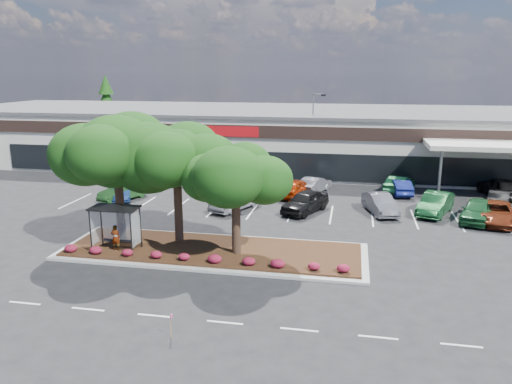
% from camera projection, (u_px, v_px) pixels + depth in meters
% --- Properties ---
extents(ground, '(160.00, 160.00, 0.00)m').
position_uv_depth(ground, '(229.00, 283.00, 25.34)').
color(ground, black).
rests_on(ground, ground).
extents(retail_store, '(80.40, 25.20, 6.25)m').
position_uv_depth(retail_store, '(301.00, 137.00, 56.90)').
color(retail_store, silver).
rests_on(retail_store, ground).
extents(landscape_island, '(18.00, 6.00, 0.26)m').
position_uv_depth(landscape_island, '(213.00, 251.00, 29.49)').
color(landscape_island, '#A9A9A4').
rests_on(landscape_island, ground).
extents(lane_markings, '(33.12, 20.06, 0.01)m').
position_uv_depth(lane_markings, '(263.00, 223.00, 35.30)').
color(lane_markings, silver).
rests_on(lane_markings, ground).
extents(shrub_row, '(17.00, 0.80, 0.50)m').
position_uv_depth(shrub_row, '(202.00, 258.00, 27.40)').
color(shrub_row, '#9D1E3D').
rests_on(shrub_row, landscape_island).
extents(bus_shelter, '(2.75, 1.55, 2.59)m').
position_uv_depth(bus_shelter, '(116.00, 215.00, 29.00)').
color(bus_shelter, black).
rests_on(bus_shelter, landscape_island).
extents(island_tree_west, '(7.20, 7.20, 7.89)m').
position_uv_depth(island_tree_west, '(118.00, 178.00, 30.12)').
color(island_tree_west, '#0F340E').
rests_on(island_tree_west, landscape_island).
extents(island_tree_mid, '(6.60, 6.60, 7.32)m').
position_uv_depth(island_tree_mid, '(177.00, 182.00, 30.20)').
color(island_tree_mid, '#0F340E').
rests_on(island_tree_mid, landscape_island).
extents(island_tree_east, '(5.80, 5.80, 6.50)m').
position_uv_depth(island_tree_east, '(236.00, 198.00, 28.12)').
color(island_tree_east, '#0F340E').
rests_on(island_tree_east, landscape_island).
extents(conifer_north_west, '(4.40, 4.40, 10.00)m').
position_uv_depth(conifer_north_west, '(107.00, 109.00, 73.58)').
color(conifer_north_west, '#0F340E').
rests_on(conifer_north_west, ground).
extents(person_waiting, '(0.56, 0.37, 1.53)m').
position_uv_depth(person_waiting, '(116.00, 238.00, 29.09)').
color(person_waiting, '#594C47').
rests_on(person_waiting, landscape_island).
extents(light_pole, '(1.40, 0.82, 8.40)m').
position_uv_depth(light_pole, '(313.00, 141.00, 49.49)').
color(light_pole, '#A9A9A4').
rests_on(light_pole, ground).
extents(survey_stake, '(0.07, 0.14, 1.06)m').
position_uv_depth(survey_stake, '(171.00, 323.00, 19.97)').
color(survey_stake, tan).
rests_on(survey_stake, ground).
extents(car_0, '(3.24, 4.67, 1.46)m').
position_uv_depth(car_0, '(123.00, 191.00, 41.49)').
color(car_0, '#1A431A').
rests_on(car_0, ground).
extents(car_1, '(2.93, 4.35, 1.35)m').
position_uv_depth(car_1, '(122.00, 191.00, 41.69)').
color(car_1, navy).
rests_on(car_1, ground).
extents(car_3, '(3.46, 5.03, 1.57)m').
position_uv_depth(car_3, '(235.00, 200.00, 38.54)').
color(car_3, '#595960').
rests_on(car_3, ground).
extents(car_4, '(3.77, 5.22, 1.65)m').
position_uv_depth(car_4, '(305.00, 202.00, 37.82)').
color(car_4, black).
rests_on(car_4, ground).
extents(car_5, '(2.80, 4.79, 1.49)m').
position_uv_depth(car_5, '(380.00, 204.00, 37.55)').
color(car_5, '#55555B').
rests_on(car_5, ground).
extents(car_6, '(3.45, 5.25, 1.63)m').
position_uv_depth(car_6, '(435.00, 204.00, 37.30)').
color(car_6, '#13431F').
rests_on(car_6, ground).
extents(car_7, '(3.42, 5.11, 1.62)m').
position_uv_depth(car_7, '(477.00, 211.00, 35.46)').
color(car_7, '#1D562A').
rests_on(car_7, ground).
extents(car_8, '(3.15, 5.59, 1.47)m').
position_uv_depth(car_8, '(496.00, 213.00, 35.21)').
color(car_8, maroon).
rests_on(car_8, ground).
extents(car_9, '(3.29, 4.99, 1.58)m').
position_uv_depth(car_9, '(147.00, 172.00, 49.05)').
color(car_9, white).
rests_on(car_9, ground).
extents(car_10, '(3.12, 5.28, 1.68)m').
position_uv_depth(car_10, '(225.00, 182.00, 44.22)').
color(car_10, black).
rests_on(car_10, ground).
extents(car_11, '(3.10, 5.70, 1.52)m').
position_uv_depth(car_11, '(212.00, 176.00, 47.28)').
color(car_11, '#585961').
rests_on(car_11, ground).
extents(car_12, '(3.36, 4.95, 1.56)m').
position_uv_depth(car_12, '(297.00, 188.00, 42.37)').
color(car_12, '#972404').
rests_on(car_12, ground).
extents(car_13, '(2.97, 4.55, 1.42)m').
position_uv_depth(car_13, '(315.00, 185.00, 43.95)').
color(car_13, '#54555B').
rests_on(car_13, ground).
extents(car_14, '(3.15, 4.79, 1.49)m').
position_uv_depth(car_14, '(400.00, 184.00, 44.02)').
color(car_14, '#164E28').
rests_on(car_14, ground).
extents(car_15, '(2.09, 4.38, 1.39)m').
position_uv_depth(car_15, '(399.00, 187.00, 43.31)').
color(car_15, navy).
rests_on(car_15, ground).
extents(car_16, '(3.07, 5.37, 1.72)m').
position_uv_depth(car_16, '(500.00, 187.00, 42.35)').
color(car_16, black).
rests_on(car_16, ground).
extents(car_17, '(2.67, 4.48, 1.39)m').
position_uv_depth(car_17, '(499.00, 198.00, 39.34)').
color(car_17, black).
rests_on(car_17, ground).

